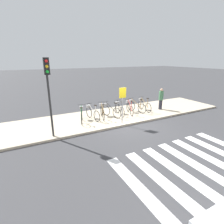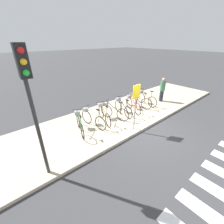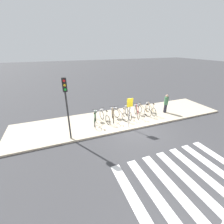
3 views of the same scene
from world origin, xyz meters
The scene contains 13 objects.
ground_plane centered at (0.00, 0.00, 0.00)m, with size 120.00×120.00×0.00m, color #38383A.
sidewalk centered at (0.00, 1.90, 0.06)m, with size 17.07×3.80×0.12m.
parked_bicycle_0 centered at (-2.43, 1.78, 0.57)m, with size 0.68×1.62×1.04m.
parked_bicycle_1 centered at (-1.71, 1.84, 0.57)m, with size 0.46×1.68×1.04m.
parked_bicycle_2 centered at (-1.00, 1.82, 0.57)m, with size 0.62×1.64×1.04m.
parked_bicycle_3 centered at (-0.42, 1.76, 0.57)m, with size 0.70×1.61×1.04m.
parked_bicycle_4 centered at (0.32, 1.81, 0.57)m, with size 0.48×1.68×1.04m.
parked_bicycle_5 centered at (1.10, 1.74, 0.57)m, with size 0.65×1.63×1.04m.
parked_bicycle_6 centered at (1.74, 1.89, 0.57)m, with size 0.64×1.63×1.04m.
parked_bicycle_7 centered at (2.47, 1.86, 0.57)m, with size 0.46×1.70×1.04m.
pedestrian centered at (3.83, 1.54, 0.97)m, with size 0.34×0.34×1.62m.
traffic_light centered at (-4.43, 0.24, 2.88)m, with size 0.24×0.40×3.86m.
sign_post centered at (-0.37, 0.29, 1.61)m, with size 0.44×0.07×2.19m.
Camera 1 is at (-5.57, -8.29, 3.96)m, focal length 28.00 mm.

